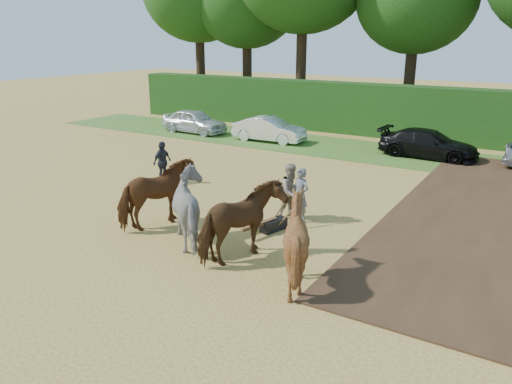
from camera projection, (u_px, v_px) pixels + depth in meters
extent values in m
plane|color=gold|center=(351.00, 284.00, 12.01)|extent=(120.00, 120.00, 0.00)
cube|color=#472D1C|center=(469.00, 211.00, 16.94)|extent=(4.50, 17.00, 0.05)
cube|color=#38601E|center=(461.00, 163.00, 23.38)|extent=(50.00, 5.00, 0.03)
cube|color=#14380F|center=(480.00, 118.00, 26.59)|extent=(46.00, 1.60, 3.00)
imported|color=#C4B09A|center=(291.00, 191.00, 16.05)|extent=(1.01, 1.10, 1.83)
imported|color=#22242E|center=(162.00, 162.00, 20.03)|extent=(0.43, 1.00, 1.69)
imported|color=brown|center=(157.00, 195.00, 15.31)|extent=(1.74, 2.68, 2.08)
imported|color=#B0A79E|center=(196.00, 207.00, 14.16)|extent=(2.47, 2.26, 2.08)
imported|color=#502C19|center=(242.00, 223.00, 13.01)|extent=(1.74, 2.68, 2.08)
imported|color=brown|center=(296.00, 241.00, 11.86)|extent=(2.13, 2.28, 2.09)
cube|color=black|center=(274.00, 225.00, 15.25)|extent=(0.57, 0.95, 0.35)
cube|color=brown|center=(259.00, 224.00, 14.81)|extent=(0.46, 1.37, 0.10)
cylinder|color=brown|center=(281.00, 208.00, 15.65)|extent=(0.19, 1.01, 0.73)
cylinder|color=brown|center=(291.00, 211.00, 15.34)|extent=(0.46, 0.95, 0.73)
imported|color=gray|center=(300.00, 195.00, 15.82)|extent=(0.72, 0.57, 1.74)
imported|color=silver|center=(194.00, 121.00, 30.37)|extent=(4.32, 1.93, 1.44)
imported|color=white|center=(269.00, 129.00, 27.89)|extent=(4.21, 1.65, 1.37)
imported|color=black|center=(428.00, 144.00, 24.20)|extent=(4.77, 2.08, 1.37)
cylinder|color=#382616|center=(201.00, 73.00, 39.10)|extent=(0.70, 0.70, 5.85)
cylinder|color=#382616|center=(247.00, 77.00, 37.57)|extent=(0.70, 0.70, 5.40)
cylinder|color=#382616|center=(301.00, 73.00, 34.09)|extent=(0.70, 0.70, 6.53)
cylinder|color=#382616|center=(409.00, 86.00, 32.02)|extent=(0.70, 0.70, 5.17)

